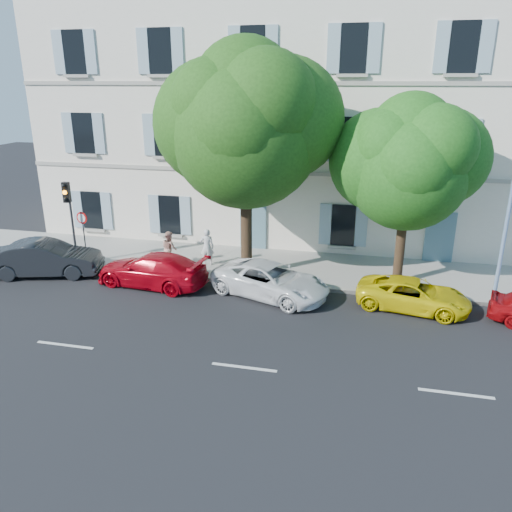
% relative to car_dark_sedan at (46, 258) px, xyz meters
% --- Properties ---
extents(ground, '(90.00, 90.00, 0.00)m').
position_rel_car_dark_sedan_xyz_m(ground, '(10.29, -1.38, -0.77)').
color(ground, black).
extents(sidewalk, '(36.00, 4.50, 0.15)m').
position_rel_car_dark_sedan_xyz_m(sidewalk, '(10.29, 3.07, -0.70)').
color(sidewalk, '#A09E96').
rests_on(sidewalk, ground).
extents(kerb, '(36.00, 0.16, 0.16)m').
position_rel_car_dark_sedan_xyz_m(kerb, '(10.29, 0.90, -0.69)').
color(kerb, '#9E998E').
rests_on(kerb, ground).
extents(building, '(28.00, 7.00, 12.00)m').
position_rel_car_dark_sedan_xyz_m(building, '(10.29, 8.82, 5.23)').
color(building, white).
rests_on(building, ground).
extents(car_dark_sedan, '(4.95, 2.83, 1.54)m').
position_rel_car_dark_sedan_xyz_m(car_dark_sedan, '(0.00, 0.00, 0.00)').
color(car_dark_sedan, black).
rests_on(car_dark_sedan, ground).
extents(car_red_coupe, '(4.91, 2.46, 1.37)m').
position_rel_car_dark_sedan_xyz_m(car_red_coupe, '(5.00, -0.04, -0.09)').
color(car_red_coupe, '#AE0413').
rests_on(car_red_coupe, ground).
extents(car_white_coupe, '(5.20, 3.66, 1.32)m').
position_rel_car_dark_sedan_xyz_m(car_white_coupe, '(10.03, -0.03, -0.11)').
color(car_white_coupe, white).
rests_on(car_white_coupe, ground).
extents(car_yellow_supercar, '(4.39, 2.58, 1.15)m').
position_rel_car_dark_sedan_xyz_m(car_yellow_supercar, '(15.46, -0.03, -0.20)').
color(car_yellow_supercar, yellow).
rests_on(car_yellow_supercar, ground).
extents(tree_left, '(6.02, 6.02, 9.33)m').
position_rel_car_dark_sedan_xyz_m(tree_left, '(8.66, 1.59, 5.38)').
color(tree_left, '#3A2819').
rests_on(tree_left, sidewalk).
extents(tree_right, '(4.77, 4.77, 7.35)m').
position_rel_car_dark_sedan_xyz_m(tree_right, '(14.97, 2.16, 4.09)').
color(tree_right, '#3A2819').
rests_on(tree_right, sidewalk).
extents(traffic_light, '(0.33, 0.43, 3.81)m').
position_rel_car_dark_sedan_xyz_m(traffic_light, '(0.71, 1.13, 2.14)').
color(traffic_light, '#383A3D').
rests_on(traffic_light, sidewalk).
extents(road_sign, '(0.55, 0.11, 2.38)m').
position_rel_car_dark_sedan_xyz_m(road_sign, '(1.01, 1.56, 1.10)').
color(road_sign, '#383A3D').
rests_on(road_sign, sidewalk).
extents(pedestrian_a, '(0.70, 0.55, 1.70)m').
position_rel_car_dark_sedan_xyz_m(pedestrian_a, '(6.61, 2.43, 0.23)').
color(pedestrian_a, silver).
rests_on(pedestrian_a, sidewalk).
extents(pedestrian_b, '(0.97, 0.96, 1.59)m').
position_rel_car_dark_sedan_xyz_m(pedestrian_b, '(4.95, 2.03, 0.17)').
color(pedestrian_b, tan).
rests_on(pedestrian_b, sidewalk).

